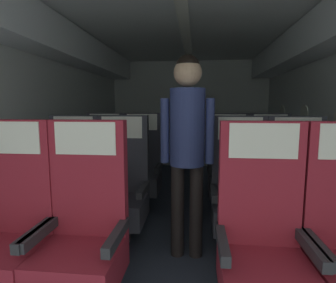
# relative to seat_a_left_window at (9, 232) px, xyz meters

# --- Properties ---
(ground) EXTENTS (3.45, 6.00, 0.02)m
(ground) POSITION_rel_seat_a_left_window_xyz_m (1.00, 1.39, -0.49)
(ground) COLOR #2D3342
(fuselage_shell) EXTENTS (3.33, 5.65, 2.23)m
(fuselage_shell) POSITION_rel_seat_a_left_window_xyz_m (1.00, 1.64, 1.12)
(fuselage_shell) COLOR silver
(fuselage_shell) RESTS_ON ground
(seat_a_left_window) EXTENTS (0.51, 0.47, 1.17)m
(seat_a_left_window) POSITION_rel_seat_a_left_window_xyz_m (0.00, 0.00, 0.00)
(seat_a_left_window) COLOR #38383D
(seat_a_left_window) RESTS_ON ground
(seat_a_left_aisle) EXTENTS (0.51, 0.47, 1.17)m
(seat_a_left_aisle) POSITION_rel_seat_a_left_window_xyz_m (0.48, 0.01, 0.00)
(seat_a_left_aisle) COLOR #38383D
(seat_a_left_aisle) RESTS_ON ground
(seat_a_right_window) EXTENTS (0.51, 0.47, 1.17)m
(seat_a_right_window) POSITION_rel_seat_a_left_window_xyz_m (1.52, -0.00, 0.00)
(seat_a_right_window) COLOR #38383D
(seat_a_right_window) RESTS_ON ground
(seat_b_left_window) EXTENTS (0.51, 0.47, 1.17)m
(seat_b_left_window) POSITION_rel_seat_a_left_window_xyz_m (-0.00, 0.87, 0.00)
(seat_b_left_window) COLOR #38383D
(seat_b_left_window) RESTS_ON ground
(seat_b_left_aisle) EXTENTS (0.51, 0.47, 1.17)m
(seat_b_left_aisle) POSITION_rel_seat_a_left_window_xyz_m (0.46, 0.88, 0.00)
(seat_b_left_aisle) COLOR #38383D
(seat_b_left_aisle) RESTS_ON ground
(seat_b_right_aisle) EXTENTS (0.51, 0.47, 1.17)m
(seat_b_right_aisle) POSITION_rel_seat_a_left_window_xyz_m (2.01, 0.86, 0.00)
(seat_b_right_aisle) COLOR #38383D
(seat_b_right_aisle) RESTS_ON ground
(seat_b_right_window) EXTENTS (0.51, 0.47, 1.17)m
(seat_b_right_window) POSITION_rel_seat_a_left_window_xyz_m (1.53, 0.87, 0.00)
(seat_b_right_window) COLOR #38383D
(seat_b_right_window) RESTS_ON ground
(seat_c_left_window) EXTENTS (0.51, 0.47, 1.17)m
(seat_c_left_window) POSITION_rel_seat_a_left_window_xyz_m (-0.00, 1.74, 0.00)
(seat_c_left_window) COLOR #38383D
(seat_c_left_window) RESTS_ON ground
(seat_c_left_aisle) EXTENTS (0.51, 0.47, 1.17)m
(seat_c_left_aisle) POSITION_rel_seat_a_left_window_xyz_m (0.47, 1.75, 0.00)
(seat_c_left_aisle) COLOR #38383D
(seat_c_left_aisle) RESTS_ON ground
(seat_c_right_aisle) EXTENTS (0.51, 0.47, 1.17)m
(seat_c_right_aisle) POSITION_rel_seat_a_left_window_xyz_m (2.01, 1.73, 0.00)
(seat_c_right_aisle) COLOR #38383D
(seat_c_right_aisle) RESTS_ON ground
(seat_c_right_window) EXTENTS (0.51, 0.47, 1.17)m
(seat_c_right_window) POSITION_rel_seat_a_left_window_xyz_m (1.54, 1.73, 0.00)
(seat_c_right_window) COLOR #38383D
(seat_c_right_window) RESTS_ON ground
(flight_attendant) EXTENTS (0.43, 0.28, 1.65)m
(flight_attendant) POSITION_rel_seat_a_left_window_xyz_m (1.07, 0.69, 0.54)
(flight_attendant) COLOR black
(flight_attendant) RESTS_ON ground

